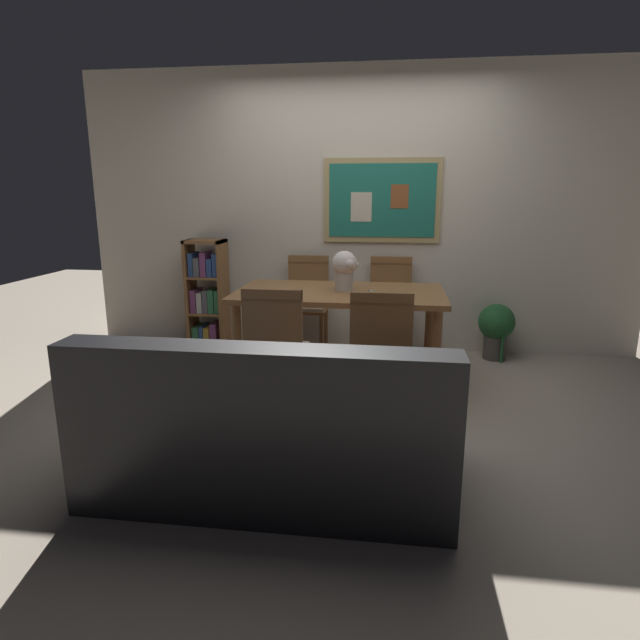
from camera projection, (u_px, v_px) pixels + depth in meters
The scene contains 12 objects.
ground_plane at pixel (340, 405), 3.80m from camera, with size 12.00×12.00×0.00m, color tan.
wall_back_with_painting at pixel (358, 212), 4.95m from camera, with size 5.20×0.14×2.60m.
dining_table at pixel (340, 302), 4.11m from camera, with size 1.61×0.92×0.74m.
dining_chair_near_right at pixel (381, 347), 3.33m from camera, with size 0.40×0.41×0.91m.
dining_chair_far_left at pixel (307, 297), 4.94m from camera, with size 0.40×0.41×0.91m.
dining_chair_near_left at pixel (276, 343), 3.44m from camera, with size 0.40×0.41×0.91m.
dining_chair_far_right at pixel (390, 299), 4.85m from camera, with size 0.40×0.41×0.91m.
leather_couch at pixel (269, 434), 2.65m from camera, with size 1.80×0.84×0.84m.
bookshelf at pixel (208, 297), 5.09m from camera, with size 0.36×0.28×1.05m.
potted_ivy at pixel (496, 327), 4.78m from camera, with size 0.32×0.32×0.54m.
flower_vase at pixel (345, 268), 4.07m from camera, with size 0.21×0.20×0.31m.
tv_remote at pixel (372, 293), 3.95m from camera, with size 0.07×0.16×0.02m.
Camera 1 is at (0.33, -3.54, 1.50)m, focal length 29.64 mm.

